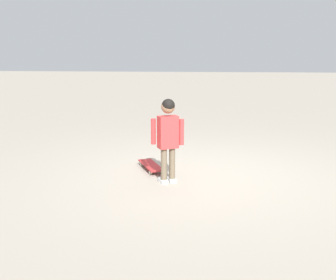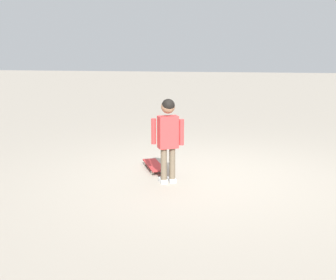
{
  "view_description": "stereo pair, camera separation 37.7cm",
  "coord_description": "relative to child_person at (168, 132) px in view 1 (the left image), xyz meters",
  "views": [
    {
      "loc": [
        -0.03,
        -5.65,
        1.67
      ],
      "look_at": [
        -0.5,
        -0.31,
        0.55
      ],
      "focal_mm": 47.49,
      "sensor_mm": 36.0,
      "label": 1
    },
    {
      "loc": [
        0.35,
        -5.6,
        1.67
      ],
      "look_at": [
        -0.5,
        -0.31,
        0.55
      ],
      "focal_mm": 47.49,
      "sensor_mm": 36.0,
      "label": 2
    }
  ],
  "objects": [
    {
      "name": "child_person",
      "position": [
        0.0,
        0.0,
        0.0
      ],
      "size": [
        0.41,
        0.25,
        1.06
      ],
      "color": "brown",
      "rests_on": "ground"
    },
    {
      "name": "ground_plane",
      "position": [
        0.5,
        0.31,
        -0.66
      ],
      "size": [
        50.0,
        50.0,
        0.0
      ],
      "primitive_type": "plane",
      "color": "#9E9384"
    },
    {
      "name": "skateboard",
      "position": [
        -0.29,
        0.58,
        -0.6
      ],
      "size": [
        0.44,
        0.69,
        0.07
      ],
      "color": "#B22D2D",
      "rests_on": "ground"
    }
  ]
}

